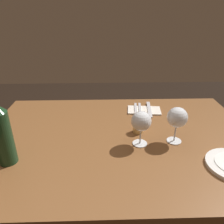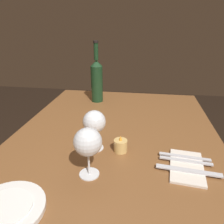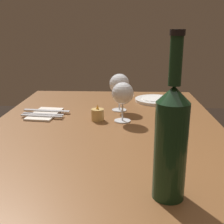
{
  "view_description": "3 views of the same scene",
  "coord_description": "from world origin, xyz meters",
  "px_view_note": "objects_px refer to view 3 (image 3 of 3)",
  "views": [
    {
      "loc": [
        -0.07,
        -0.89,
        1.3
      ],
      "look_at": [
        -0.04,
        0.01,
        0.86
      ],
      "focal_mm": 35.39,
      "sensor_mm": 36.0,
      "label": 1
    },
    {
      "loc": [
        0.8,
        0.11,
        1.21
      ],
      "look_at": [
        -0.02,
        -0.01,
        0.85
      ],
      "focal_mm": 34.88,
      "sensor_mm": 36.0,
      "label": 2
    },
    {
      "loc": [
        -1.03,
        -0.07,
        1.1
      ],
      "look_at": [
        -0.03,
        -0.03,
        0.81
      ],
      "focal_mm": 46.48,
      "sensor_mm": 36.0,
      "label": 3
    }
  ],
  "objects_px": {
    "folded_napkin": "(45,114)",
    "fork_inner": "(43,114)",
    "wine_glass_left": "(123,94)",
    "fork_outer": "(42,116)",
    "dinner_plate": "(155,100)",
    "wine_glass_right": "(119,85)",
    "wine_bottle": "(171,140)",
    "votive_candle": "(98,115)",
    "table_knife": "(47,111)"
  },
  "relations": [
    {
      "from": "wine_bottle",
      "to": "fork_outer",
      "type": "height_order",
      "value": "wine_bottle"
    },
    {
      "from": "folded_napkin",
      "to": "wine_glass_left",
      "type": "bearing_deg",
      "value": -102.41
    },
    {
      "from": "votive_candle",
      "to": "fork_inner",
      "type": "height_order",
      "value": "votive_candle"
    },
    {
      "from": "wine_glass_right",
      "to": "votive_candle",
      "type": "distance_m",
      "value": 0.2
    },
    {
      "from": "wine_glass_left",
      "to": "wine_bottle",
      "type": "distance_m",
      "value": 0.55
    },
    {
      "from": "wine_bottle",
      "to": "votive_candle",
      "type": "height_order",
      "value": "wine_bottle"
    },
    {
      "from": "dinner_plate",
      "to": "wine_bottle",
      "type": "bearing_deg",
      "value": 176.19
    },
    {
      "from": "wine_bottle",
      "to": "dinner_plate",
      "type": "distance_m",
      "value": 0.89
    },
    {
      "from": "wine_glass_right",
      "to": "fork_outer",
      "type": "xyz_separation_m",
      "value": [
        -0.13,
        0.32,
        -0.11
      ]
    },
    {
      "from": "wine_bottle",
      "to": "table_knife",
      "type": "relative_size",
      "value": 1.71
    },
    {
      "from": "wine_glass_left",
      "to": "folded_napkin",
      "type": "xyz_separation_m",
      "value": [
        0.07,
        0.34,
        -0.11
      ]
    },
    {
      "from": "wine_glass_left",
      "to": "fork_inner",
      "type": "distance_m",
      "value": 0.36
    },
    {
      "from": "wine_bottle",
      "to": "fork_inner",
      "type": "relative_size",
      "value": 2.0
    },
    {
      "from": "wine_glass_left",
      "to": "fork_outer",
      "type": "xyz_separation_m",
      "value": [
        0.02,
        0.34,
        -0.1
      ]
    },
    {
      "from": "fork_inner",
      "to": "fork_outer",
      "type": "distance_m",
      "value": 0.03
    },
    {
      "from": "votive_candle",
      "to": "dinner_plate",
      "type": "relative_size",
      "value": 0.32
    },
    {
      "from": "fork_inner",
      "to": "wine_glass_right",
      "type": "bearing_deg",
      "value": -71.15
    },
    {
      "from": "wine_glass_right",
      "to": "wine_bottle",
      "type": "height_order",
      "value": "wine_bottle"
    },
    {
      "from": "wine_bottle",
      "to": "table_knife",
      "type": "bearing_deg",
      "value": 34.63
    },
    {
      "from": "wine_bottle",
      "to": "dinner_plate",
      "type": "xyz_separation_m",
      "value": [
        0.88,
        -0.06,
        -0.13
      ]
    },
    {
      "from": "dinner_plate",
      "to": "table_knife",
      "type": "height_order",
      "value": "dinner_plate"
    },
    {
      "from": "wine_glass_left",
      "to": "fork_outer",
      "type": "relative_size",
      "value": 0.88
    },
    {
      "from": "fork_inner",
      "to": "wine_bottle",
      "type": "bearing_deg",
      "value": -142.94
    },
    {
      "from": "wine_bottle",
      "to": "wine_glass_right",
      "type": "bearing_deg",
      "value": 9.99
    },
    {
      "from": "dinner_plate",
      "to": "wine_glass_right",
      "type": "bearing_deg",
      "value": 134.59
    },
    {
      "from": "votive_candle",
      "to": "folded_napkin",
      "type": "height_order",
      "value": "votive_candle"
    },
    {
      "from": "wine_glass_left",
      "to": "votive_candle",
      "type": "height_order",
      "value": "wine_glass_left"
    },
    {
      "from": "wine_glass_left",
      "to": "wine_bottle",
      "type": "bearing_deg",
      "value": -168.79
    },
    {
      "from": "votive_candle",
      "to": "dinner_plate",
      "type": "bearing_deg",
      "value": -38.75
    },
    {
      "from": "wine_bottle",
      "to": "fork_inner",
      "type": "xyz_separation_m",
      "value": [
        0.59,
        0.44,
        -0.13
      ]
    },
    {
      "from": "wine_bottle",
      "to": "votive_candle",
      "type": "xyz_separation_m",
      "value": [
        0.55,
        0.21,
        -0.11
      ]
    },
    {
      "from": "wine_glass_right",
      "to": "wine_bottle",
      "type": "xyz_separation_m",
      "value": [
        -0.7,
        -0.12,
        0.02
      ]
    },
    {
      "from": "folded_napkin",
      "to": "fork_inner",
      "type": "distance_m",
      "value": 0.03
    },
    {
      "from": "wine_glass_right",
      "to": "wine_bottle",
      "type": "relative_size",
      "value": 0.47
    },
    {
      "from": "fork_outer",
      "to": "table_knife",
      "type": "height_order",
      "value": "same"
    },
    {
      "from": "votive_candle",
      "to": "table_knife",
      "type": "xyz_separation_m",
      "value": [
        0.1,
        0.24,
        -0.01
      ]
    },
    {
      "from": "folded_napkin",
      "to": "table_knife",
      "type": "distance_m",
      "value": 0.03
    },
    {
      "from": "wine_glass_left",
      "to": "table_knife",
      "type": "xyz_separation_m",
      "value": [
        0.1,
        0.34,
        -0.1
      ]
    },
    {
      "from": "wine_bottle",
      "to": "folded_napkin",
      "type": "height_order",
      "value": "wine_bottle"
    },
    {
      "from": "wine_bottle",
      "to": "fork_inner",
      "type": "distance_m",
      "value": 0.75
    },
    {
      "from": "wine_glass_right",
      "to": "wine_bottle",
      "type": "bearing_deg",
      "value": -170.01
    },
    {
      "from": "wine_glass_left",
      "to": "votive_candle",
      "type": "distance_m",
      "value": 0.14
    },
    {
      "from": "wine_glass_right",
      "to": "votive_candle",
      "type": "xyz_separation_m",
      "value": [
        -0.15,
        0.09,
        -0.1
      ]
    },
    {
      "from": "table_knife",
      "to": "wine_bottle",
      "type": "bearing_deg",
      "value": -145.37
    },
    {
      "from": "fork_inner",
      "to": "table_knife",
      "type": "distance_m",
      "value": 0.05
    },
    {
      "from": "wine_glass_left",
      "to": "fork_outer",
      "type": "height_order",
      "value": "wine_glass_left"
    },
    {
      "from": "wine_glass_right",
      "to": "dinner_plate",
      "type": "distance_m",
      "value": 0.28
    },
    {
      "from": "dinner_plate",
      "to": "table_knife",
      "type": "distance_m",
      "value": 0.55
    },
    {
      "from": "wine_glass_right",
      "to": "fork_inner",
      "type": "distance_m",
      "value": 0.36
    },
    {
      "from": "wine_glass_left",
      "to": "table_knife",
      "type": "distance_m",
      "value": 0.37
    }
  ]
}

